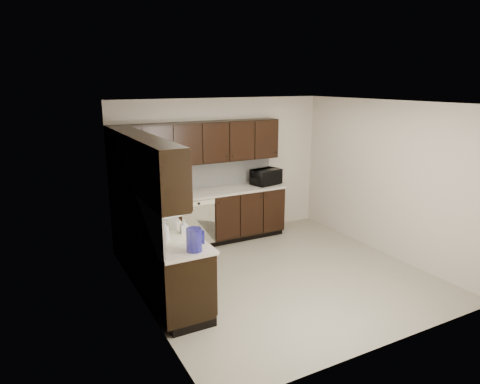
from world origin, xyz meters
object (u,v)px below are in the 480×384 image
object	(u,v)px
sink	(169,238)
blue_pitcher	(194,240)
microwave	(266,177)
storage_bin	(159,221)
toaster_oven	(128,194)

from	to	relation	value
sink	blue_pitcher	distance (m)	0.70
sink	microwave	distance (m)	2.96
microwave	storage_bin	xyz separation A→B (m)	(-2.46, -1.42, -0.05)
microwave	blue_pitcher	distance (m)	3.33
microwave	blue_pitcher	xyz separation A→B (m)	(-2.36, -2.35, -0.01)
blue_pitcher	sink	bearing A→B (deg)	89.15
microwave	toaster_oven	bearing A→B (deg)	165.20
toaster_oven	storage_bin	world-z (taller)	toaster_oven
sink	toaster_oven	xyz separation A→B (m)	(-0.07, 1.75, 0.17)
storage_bin	toaster_oven	bearing A→B (deg)	91.38
storage_bin	blue_pitcher	world-z (taller)	blue_pitcher
sink	blue_pitcher	bearing A→B (deg)	-83.91
blue_pitcher	toaster_oven	bearing A→B (deg)	86.39
microwave	toaster_oven	xyz separation A→B (m)	(-2.50, 0.07, -0.03)
toaster_oven	blue_pitcher	bearing A→B (deg)	-111.57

